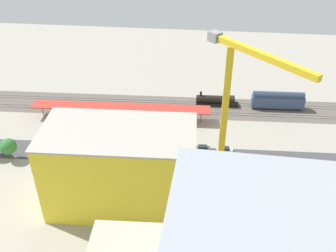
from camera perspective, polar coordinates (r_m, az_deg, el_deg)
The scene contains 19 objects.
ground_plane at distance 112.99m, azimuth -3.55°, elevation -2.83°, with size 201.78×201.78×0.00m, color #9E998C.
rail_bed at distance 131.66m, azimuth -1.99°, elevation 2.94°, with size 126.11×14.32×0.01m, color #5B544C.
street_asphalt at distance 109.38m, azimuth -3.94°, elevation -4.23°, with size 126.11×9.00×0.01m, color #424244.
track_rails at distance 131.57m, azimuth -1.99°, elevation 3.01°, with size 126.03×12.51×0.12m.
platform_canopy_near at distance 123.69m, azimuth -7.07°, elevation 2.79°, with size 57.44×7.37×4.43m.
locomotive at distance 132.54m, azimuth 7.31°, elevation 3.74°, with size 14.51×3.12×4.95m.
passenger_coach at distance 133.97m, azimuth 15.98°, elevation 3.75°, with size 17.44×3.56×6.18m.
parked_car_0 at distance 110.69m, azimuth 8.39°, elevation -3.56°, with size 4.47×1.92×1.68m.
parked_car_1 at distance 110.60m, azimuth 5.14°, elevation -3.34°, with size 4.48×1.97×1.66m.
parked_car_2 at distance 110.42m, azimuth 2.12°, elevation -3.28°, with size 4.80×1.82×1.67m.
parked_car_3 at distance 110.73m, azimuth -1.06°, elevation -3.14°, with size 4.62×1.86×1.64m.
construction_building at distance 89.09m, azimuth -7.03°, elevation -6.30°, with size 33.22×16.85×20.11m, color yellow.
construction_roof_slab at distance 82.98m, azimuth -7.51°, elevation -0.83°, with size 33.82×17.45×0.40m, color #ADA89E.
tower_crane at distance 82.36m, azimuth 9.20°, elevation 1.33°, with size 18.64×19.24×40.33m.
box_truck_0 at distance 106.26m, azimuth -5.75°, elevation -4.53°, with size 9.31×2.77×3.24m.
box_truck_1 at distance 104.67m, azimuth -4.00°, elevation -5.02°, with size 9.24×3.36×3.60m.
street_tree_0 at distance 113.84m, azimuth -22.58°, elevation -2.81°, with size 4.45×4.45×6.43m.
street_tree_1 at distance 102.14m, azimuth -2.78°, elevation -3.97°, with size 4.81×4.81×7.12m.
traffic_light at distance 103.15m, azimuth -3.07°, elevation -3.98°, with size 0.50×0.36×6.15m.
Camera 1 is at (-16.80, 89.83, 66.45)m, focal length 41.15 mm.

